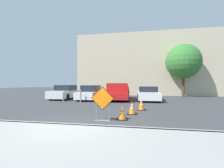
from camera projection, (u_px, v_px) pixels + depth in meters
The scene contains 15 objects.
ground_plane at pixel (114, 99), 15.17m from camera, with size 96.00×96.00×0.00m, color #3D3D3F.
sidewalk_strip at pixel (39, 143), 3.76m from camera, with size 28.70×3.18×0.14m.
curb_lip at pixel (68, 126), 5.32m from camera, with size 28.70×0.20×0.14m.
road_closed_sign at pixel (103, 102), 6.30m from camera, with size 0.99×0.20×1.45m.
traffic_cone_nearest at pixel (122, 113), 6.58m from camera, with size 0.48×0.48×0.59m.
traffic_cone_second at pixel (132, 108), 7.74m from camera, with size 0.49×0.49×0.65m.
traffic_cone_third at pixel (141, 105), 8.94m from camera, with size 0.49×0.49×0.67m.
parked_car_nearest at pixel (66, 92), 15.72m from camera, with size 1.93×4.34×1.44m.
parked_car_second at pixel (91, 93), 15.09m from camera, with size 1.84×4.51×1.43m.
pickup_truck at pixel (119, 92), 14.61m from camera, with size 2.29×5.61×1.62m.
parked_car_third at pixel (148, 94), 14.35m from camera, with size 1.98×4.65×1.32m.
bollard_nearest at pixel (81, 96), 12.55m from camera, with size 0.12×0.12×1.07m.
bollard_second at pixel (63, 97), 12.83m from camera, with size 0.12×0.12×0.87m.
building_facade_backdrop at pixel (146, 66), 22.43m from camera, with size 19.78×5.00×8.64m.
street_tree_behind_lot at pixel (183, 61), 18.28m from camera, with size 4.17×4.17×6.40m.
Camera 1 is at (2.46, -4.97, 1.56)m, focal length 24.00 mm.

